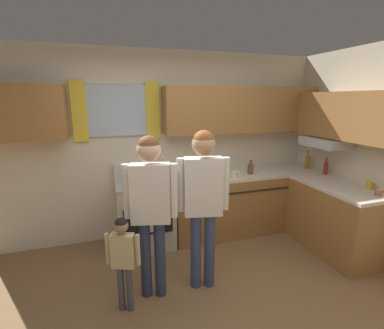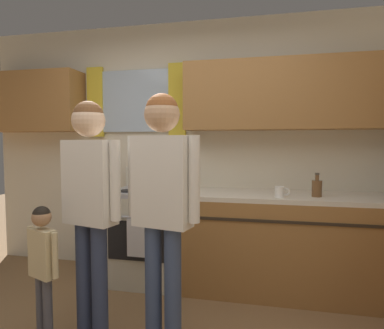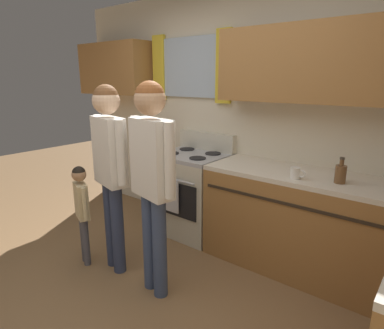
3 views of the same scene
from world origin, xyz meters
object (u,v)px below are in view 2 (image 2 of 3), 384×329
Objects in this scene: adult_holding_child at (90,191)px; mug_ceramic_white at (280,192)px; small_child at (43,258)px; stove_oven at (151,233)px; adult_in_plaid at (162,191)px; bottle_squat_brown at (317,188)px.

mug_ceramic_white is at bearing 32.79° from adult_holding_child.
small_child is at bearing -156.53° from adult_holding_child.
small_child is at bearing -107.42° from stove_oven.
stove_oven reaches higher than small_child.
mug_ceramic_white is at bearing 47.80° from adult_in_plaid.
small_child is (-0.36, -1.15, 0.12)m from stove_oven.
bottle_squat_brown is 0.33m from mug_ceramic_white.
stove_oven is at bearing 85.90° from adult_holding_child.
adult_in_plaid is at bearing -1.96° from adult_holding_child.
small_child is at bearing -150.55° from bottle_squat_brown.
adult_holding_child is (-1.60, -0.94, 0.06)m from bottle_squat_brown.
adult_holding_child reaches higher than stove_oven.
adult_holding_child is 1.75× the size of small_child.
adult_in_plaid is at bearing -66.78° from stove_oven.
adult_holding_child is 0.52m from adult_in_plaid.
small_child is at bearing -172.47° from adult_in_plaid.
adult_in_plaid reaches higher than stove_oven.
adult_in_plaid is 0.94m from small_child.
stove_oven is 0.67× the size of adult_holding_child.
stove_oven is 1.33m from mug_ceramic_white.
small_child is (-0.29, -0.12, -0.45)m from adult_holding_child.
adult_holding_child is 0.54m from small_child.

